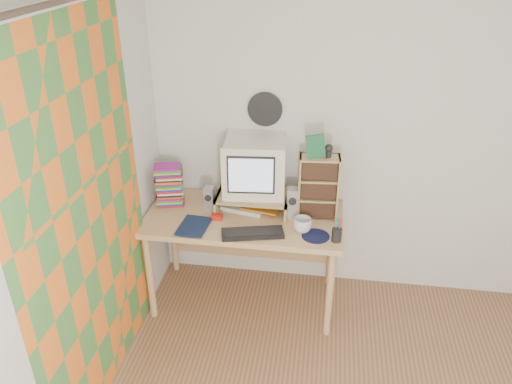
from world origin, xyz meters
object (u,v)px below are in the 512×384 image
(keyboard, at_px, (253,233))
(dvd_stack, at_px, (170,188))
(diary, at_px, (181,223))
(mug, at_px, (302,225))
(crt_monitor, at_px, (254,167))
(cd_rack, at_px, (318,187))
(desk, at_px, (245,227))

(keyboard, relative_size, dvd_stack, 1.54)
(dvd_stack, xyz_separation_m, diary, (0.16, -0.30, -0.11))
(mug, bearing_deg, crt_monitor, 141.32)
(cd_rack, bearing_deg, diary, -167.55)
(crt_monitor, distance_m, cd_rack, 0.47)
(crt_monitor, xyz_separation_m, dvd_stack, (-0.62, -0.06, -0.19))
(desk, distance_m, diary, 0.51)
(crt_monitor, height_order, cd_rack, crt_monitor)
(crt_monitor, bearing_deg, dvd_stack, -179.82)
(cd_rack, bearing_deg, dvd_stack, 174.69)
(cd_rack, height_order, mug, cd_rack)
(keyboard, bearing_deg, desk, 94.70)
(keyboard, bearing_deg, diary, 161.97)
(crt_monitor, relative_size, mug, 3.33)
(diary, bearing_deg, crt_monitor, 41.62)
(desk, xyz_separation_m, dvd_stack, (-0.57, 0.03, 0.27))
(crt_monitor, bearing_deg, cd_rack, -14.16)
(desk, relative_size, mug, 11.08)
(dvd_stack, xyz_separation_m, cd_rack, (1.08, -0.01, 0.10))
(keyboard, distance_m, cd_rack, 0.56)
(dvd_stack, bearing_deg, keyboard, -41.09)
(keyboard, bearing_deg, mug, 2.75)
(crt_monitor, height_order, diary, crt_monitor)
(crt_monitor, distance_m, diary, 0.65)
(keyboard, xyz_separation_m, cd_rack, (0.41, 0.32, 0.22))
(dvd_stack, xyz_separation_m, mug, (0.99, -0.24, -0.08))
(dvd_stack, bearing_deg, crt_monitor, -9.07)
(dvd_stack, height_order, mug, dvd_stack)
(desk, height_order, keyboard, keyboard)
(keyboard, height_order, mug, mug)
(keyboard, height_order, cd_rack, cd_rack)
(crt_monitor, relative_size, dvd_stack, 1.57)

